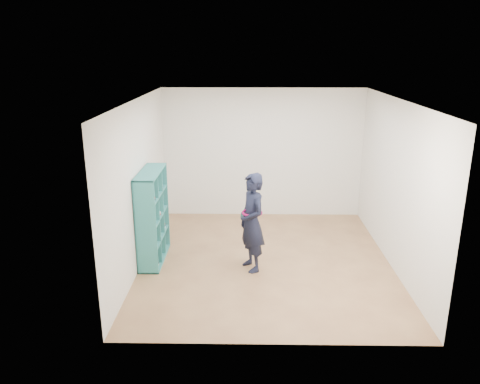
{
  "coord_description": "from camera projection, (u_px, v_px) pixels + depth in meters",
  "views": [
    {
      "loc": [
        -0.3,
        -6.98,
        3.34
      ],
      "look_at": [
        -0.42,
        0.3,
        1.09
      ],
      "focal_mm": 35.0,
      "sensor_mm": 36.0,
      "label": 1
    }
  ],
  "objects": [
    {
      "name": "wall_front",
      "position": [
        275.0,
        243.0,
        5.11
      ],
      "size": [
        4.0,
        0.02,
        2.6
      ],
      "primitive_type": "cube",
      "color": "white",
      "rests_on": "floor"
    },
    {
      "name": "person",
      "position": [
        252.0,
        222.0,
        7.16
      ],
      "size": [
        0.57,
        0.67,
        1.55
      ],
      "rotation": [
        0.0,
        0.0,
        -1.14
      ],
      "color": "black",
      "rests_on": "floor"
    },
    {
      "name": "ceiling",
      "position": [
        268.0,
        100.0,
        6.88
      ],
      "size": [
        4.5,
        4.5,
        0.0
      ],
      "primitive_type": "plane",
      "color": "white",
      "rests_on": "wall_back"
    },
    {
      "name": "floor",
      "position": [
        266.0,
        261.0,
        7.65
      ],
      "size": [
        4.5,
        4.5,
        0.0
      ],
      "primitive_type": "plane",
      "color": "brown",
      "rests_on": "ground"
    },
    {
      "name": "wall_back",
      "position": [
        263.0,
        153.0,
        9.41
      ],
      "size": [
        4.0,
        0.02,
        2.6
      ],
      "primitive_type": "cube",
      "color": "white",
      "rests_on": "floor"
    },
    {
      "name": "bookshelf",
      "position": [
        151.0,
        217.0,
        7.51
      ],
      "size": [
        0.33,
        1.12,
        1.5
      ],
      "color": "teal",
      "rests_on": "floor"
    },
    {
      "name": "smartphone",
      "position": [
        242.0,
        216.0,
        7.15
      ],
      "size": [
        0.06,
        0.07,
        0.12
      ],
      "rotation": [
        0.26,
        0.0,
        0.74
      ],
      "color": "silver",
      "rests_on": "person"
    },
    {
      "name": "wall_right",
      "position": [
        396.0,
        185.0,
        7.23
      ],
      "size": [
        0.02,
        4.5,
        2.6
      ],
      "primitive_type": "cube",
      "color": "white",
      "rests_on": "floor"
    },
    {
      "name": "wall_left",
      "position": [
        139.0,
        184.0,
        7.29
      ],
      "size": [
        0.02,
        4.5,
        2.6
      ],
      "primitive_type": "cube",
      "color": "white",
      "rests_on": "floor"
    }
  ]
}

